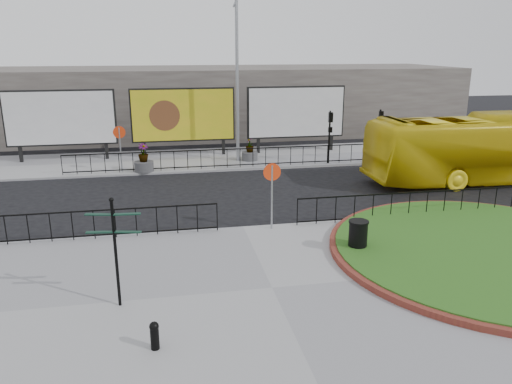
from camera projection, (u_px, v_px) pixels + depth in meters
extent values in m
plane|color=black|center=(243.00, 229.00, 18.68)|extent=(90.00, 90.00, 0.00)
cube|color=gray|center=(272.00, 290.00, 13.95)|extent=(30.00, 10.00, 0.12)
cube|color=gray|center=(211.00, 159.00, 29.97)|extent=(44.00, 6.00, 0.12)
cylinder|color=maroon|center=(491.00, 251.00, 16.19)|extent=(10.40, 10.40, 0.18)
cylinder|color=#1E4D14|center=(491.00, 250.00, 16.18)|extent=(10.00, 10.00, 0.22)
cylinder|color=gray|center=(121.00, 150.00, 26.27)|extent=(0.07, 0.07, 2.40)
cylinder|color=red|center=(119.00, 132.00, 26.00)|extent=(0.64, 0.03, 0.64)
cylinder|color=white|center=(119.00, 132.00, 26.02)|extent=(0.50, 0.03, 0.50)
cylinder|color=gray|center=(272.00, 197.00, 18.11)|extent=(0.07, 0.07, 2.40)
cylinder|color=red|center=(272.00, 172.00, 17.84)|extent=(0.64, 0.03, 0.64)
cylinder|color=white|center=(272.00, 172.00, 17.86)|extent=(0.50, 0.03, 0.50)
cube|color=black|center=(21.00, 154.00, 28.80)|extent=(0.18, 0.18, 1.00)
cube|color=black|center=(107.00, 150.00, 29.66)|extent=(0.18, 0.18, 1.00)
cube|color=black|center=(61.00, 118.00, 28.67)|extent=(6.20, 0.25, 3.20)
cube|color=silver|center=(60.00, 118.00, 28.52)|extent=(6.00, 0.06, 3.00)
cube|color=black|center=(144.00, 149.00, 30.06)|extent=(0.18, 0.18, 1.00)
cube|color=black|center=(223.00, 146.00, 30.91)|extent=(0.18, 0.18, 1.00)
cube|color=black|center=(183.00, 115.00, 29.92)|extent=(6.20, 0.25, 3.20)
cube|color=gold|center=(183.00, 115.00, 29.77)|extent=(6.00, 0.06, 3.00)
cube|color=black|center=(258.00, 145.00, 31.31)|extent=(0.18, 0.18, 1.00)
cube|color=black|center=(331.00, 142.00, 32.17)|extent=(0.18, 0.18, 1.00)
cube|color=black|center=(296.00, 112.00, 31.17)|extent=(6.20, 0.25, 3.20)
cube|color=silver|center=(297.00, 112.00, 31.02)|extent=(6.00, 0.06, 3.00)
cylinder|color=gray|center=(237.00, 82.00, 28.01)|extent=(0.18, 0.18, 9.00)
cylinder|color=gray|center=(236.00, 0.00, 26.78)|extent=(0.43, 0.10, 0.77)
cylinder|color=black|center=(329.00, 137.00, 28.24)|extent=(0.10, 0.10, 3.00)
cube|color=black|center=(331.00, 117.00, 27.80)|extent=(0.22, 0.18, 0.55)
cube|color=black|center=(330.00, 130.00, 28.00)|extent=(0.20, 0.16, 0.30)
cylinder|color=black|center=(379.00, 136.00, 28.78)|extent=(0.10, 0.10, 3.00)
cube|color=black|center=(381.00, 116.00, 28.34)|extent=(0.22, 0.18, 0.55)
cube|color=black|center=(380.00, 128.00, 28.54)|extent=(0.20, 0.16, 0.30)
cube|color=slate|center=(197.00, 101.00, 38.70)|extent=(40.00, 10.00, 5.00)
cylinder|color=black|center=(116.00, 255.00, 12.60)|extent=(0.08, 0.08, 2.83)
sphere|color=black|center=(111.00, 200.00, 12.19)|extent=(0.12, 0.12, 0.12)
cube|color=#0D2F21|center=(98.00, 214.00, 12.31)|extent=(0.68, 0.27, 0.03)
cube|color=#0D2F21|center=(127.00, 214.00, 12.34)|extent=(0.67, 0.17, 0.03)
cube|color=#0D2F21|center=(99.00, 232.00, 12.41)|extent=(0.67, 0.20, 0.03)
cube|color=#0D2F21|center=(128.00, 232.00, 12.42)|extent=(0.68, 0.27, 0.03)
cylinder|color=black|center=(155.00, 338.00, 11.06)|extent=(0.20, 0.20, 0.54)
sphere|color=black|center=(154.00, 326.00, 10.98)|extent=(0.22, 0.22, 0.22)
cylinder|color=black|center=(358.00, 237.00, 16.22)|extent=(0.60, 0.60, 1.01)
cylinder|color=black|center=(359.00, 222.00, 16.06)|extent=(0.65, 0.65, 0.07)
imported|color=gold|center=(488.00, 149.00, 24.73)|extent=(12.25, 2.92, 3.41)
cylinder|color=#4C4C4F|center=(144.00, 166.00, 26.74)|extent=(1.02, 1.02, 0.53)
imported|color=#1E4D14|center=(143.00, 153.00, 26.53)|extent=(0.71, 0.71, 0.97)
cylinder|color=#4C4C4F|center=(250.00, 156.00, 29.33)|extent=(0.93, 0.93, 0.49)
imported|color=#1E4D14|center=(250.00, 145.00, 29.15)|extent=(0.57, 0.57, 0.84)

